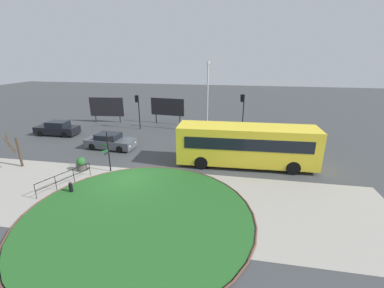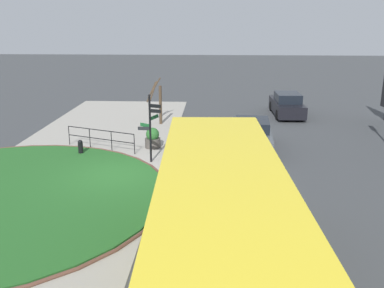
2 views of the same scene
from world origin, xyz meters
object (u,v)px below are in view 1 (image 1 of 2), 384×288
car_far_lane (57,129)px  bollard_foreground (71,188)px  street_tree_bare (17,150)px  lamppost_tall (208,95)px  planter_near_signpost (81,164)px  billboard_right (167,107)px  car_near_lane (110,142)px  traffic_light_near (138,105)px  billboard_left (107,107)px  traffic_light_far (242,105)px  bus_yellow (246,145)px  signpost_directional (108,150)px

car_far_lane → bollard_foreground: bearing=128.7°
street_tree_bare → car_far_lane: bearing=108.6°
bollard_foreground → car_far_lane: (-8.98, 10.89, 0.32)m
lamppost_tall → planter_near_signpost: bearing=-123.8°
billboard_right → street_tree_bare: bearing=-111.5°
billboard_right → planter_near_signpost: size_ratio=4.22×
bollard_foreground → car_far_lane: bearing=129.5°
car_near_lane → street_tree_bare: street_tree_bare is taller
planter_near_signpost → traffic_light_near: bearing=90.2°
billboard_left → lamppost_tall: bearing=-15.6°
traffic_light_far → billboard_right: size_ratio=0.98×
car_near_lane → lamppost_tall: lamppost_tall is taller
bus_yellow → car_near_lane: bus_yellow is taller
car_near_lane → lamppost_tall: size_ratio=0.60×
bus_yellow → billboard_left: size_ratio=2.44×
traffic_light_far → street_tree_bare: 20.77m
traffic_light_far → lamppost_tall: size_ratio=0.56×
bus_yellow → billboard_left: 20.02m
traffic_light_near → billboard_right: traffic_light_near is taller
car_far_lane → traffic_light_far: 19.89m
traffic_light_far → billboard_left: size_ratio=0.98×
traffic_light_near → street_tree_bare: size_ratio=1.43×
billboard_right → planter_near_signpost: (-2.62, -14.45, -1.60)m
lamppost_tall → billboard_left: lamppost_tall is taller
street_tree_bare → planter_near_signpost: bearing=3.8°
car_far_lane → street_tree_bare: 8.52m
signpost_directional → billboard_right: bearing=88.0°
bus_yellow → car_far_lane: bus_yellow is taller
planter_near_signpost → street_tree_bare: size_ratio=0.37×
billboard_right → planter_near_signpost: 14.77m
traffic_light_far → billboard_left: 16.73m
car_far_lane → billboard_right: 12.39m
traffic_light_near → billboard_left: traffic_light_near is taller
bollard_foreground → billboard_right: size_ratio=0.17×
car_near_lane → traffic_light_near: size_ratio=1.16×
bus_yellow → bollard_foreground: bearing=28.6°
bus_yellow → traffic_light_far: size_ratio=2.49×
bollard_foreground → signpost_directional: bearing=76.1°
lamppost_tall → street_tree_bare: lamppost_tall is taller
billboard_right → car_near_lane: bearing=-100.3°
traffic_light_near → billboard_left: bearing=-21.5°
billboard_left → car_far_lane: bearing=-120.2°
planter_near_signpost → lamppost_tall: bearing=56.2°
car_near_lane → bus_yellow: bearing=-4.0°
bus_yellow → lamppost_tall: bearing=-66.8°
traffic_light_far → street_tree_bare: (-16.54, -12.45, -1.66)m
bus_yellow → lamppost_tall: lamppost_tall is taller
car_far_lane → lamppost_tall: bearing=-166.3°
lamppost_tall → car_near_lane: bearing=-139.0°
car_far_lane → planter_near_signpost: 10.89m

